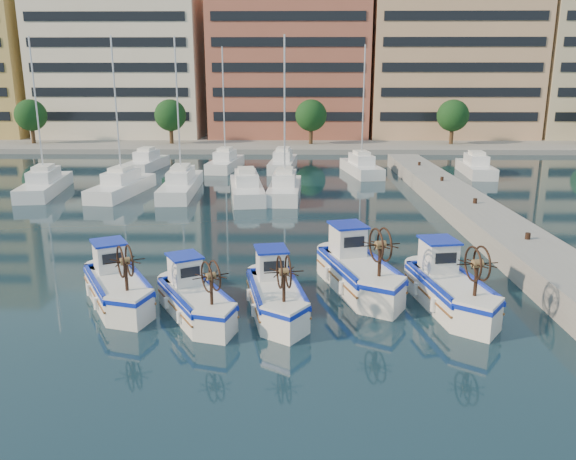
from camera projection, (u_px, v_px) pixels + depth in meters
The scene contains 9 objects.
ground at pixel (236, 312), 20.79m from camera, with size 300.00×300.00×0.00m, color #172D3C.
quay at pixel (510, 240), 28.17m from camera, with size 3.00×60.00×1.20m, color gray.
waterfront at pixel (346, 62), 80.71m from camera, with size 180.00×40.00×25.60m.
yacht_marina at pixel (239, 176), 47.73m from camera, with size 39.12×22.47×11.50m.
fishing_boat_a at pixel (117, 284), 21.56m from camera, with size 3.67×4.61×2.79m.
fishing_boat_b at pixel (195, 297), 20.39m from camera, with size 3.41×4.26×2.58m.
fishing_boat_c at pixel (276, 292), 20.77m from camera, with size 2.53×4.48×2.71m.
fishing_boat_d at pixel (357, 269), 23.00m from camera, with size 3.27×5.17×3.13m.
fishing_boat_e at pixel (449, 286), 21.20m from camera, with size 2.65×4.88×2.97m.
Camera 1 is at (2.26, -19.29, 8.26)m, focal length 35.00 mm.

